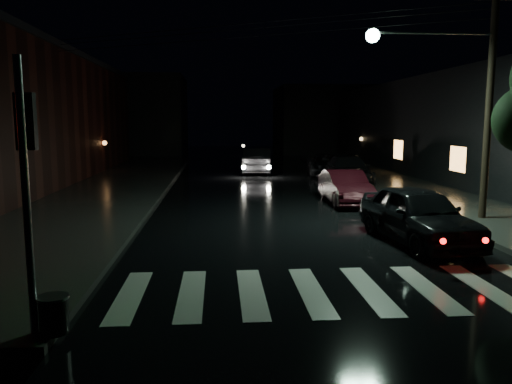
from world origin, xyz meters
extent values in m
plane|color=black|center=(0.00, 0.00, 0.00)|extent=(120.00, 120.00, 0.00)
cube|color=#282826|center=(-5.00, 14.00, 0.07)|extent=(6.00, 44.00, 0.15)
cube|color=#282826|center=(10.00, 14.00, 0.07)|extent=(4.00, 44.00, 0.15)
cube|color=black|center=(17.00, 18.00, 3.00)|extent=(10.00, 40.00, 6.00)
cube|color=black|center=(-10.00, 45.00, 4.00)|extent=(14.00, 10.00, 8.00)
cube|color=black|center=(14.00, 45.00, 3.50)|extent=(14.00, 10.00, 7.00)
cube|color=beige|center=(3.00, 0.50, 0.01)|extent=(9.00, 3.00, 0.01)
cylinder|color=slate|center=(-2.30, -1.50, 2.25)|extent=(0.12, 0.12, 4.20)
cylinder|color=black|center=(-2.00, -1.50, 0.43)|extent=(0.44, 0.44, 0.55)
cylinder|color=slate|center=(-2.00, -1.50, 0.72)|extent=(0.48, 0.48, 0.04)
cube|color=black|center=(-2.30, -1.32, 3.40)|extent=(0.28, 0.16, 0.85)
sphere|color=#0CFF33|center=(-2.30, -1.23, 3.15)|extent=(0.20, 0.20, 0.20)
cylinder|color=black|center=(9.50, 7.00, 4.15)|extent=(0.24, 0.24, 8.00)
cylinder|color=slate|center=(7.50, 7.00, 6.20)|extent=(4.00, 0.08, 0.08)
sphere|color=#BFFFD8|center=(5.50, 7.00, 6.10)|extent=(0.44, 0.44, 0.44)
imported|color=black|center=(6.14, 4.31, 0.80)|extent=(2.45, 4.90, 1.60)
imported|color=black|center=(5.80, 11.10, 0.70)|extent=(1.49, 4.23, 1.39)
imported|color=black|center=(7.60, 17.53, 0.77)|extent=(2.61, 5.46, 1.54)
imported|color=black|center=(7.35, 21.91, 0.67)|extent=(2.75, 5.05, 1.34)
imported|color=black|center=(3.12, 23.62, 0.83)|extent=(2.26, 5.17, 1.65)
camera|label=1|loc=(0.57, -9.07, 3.41)|focal=35.00mm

